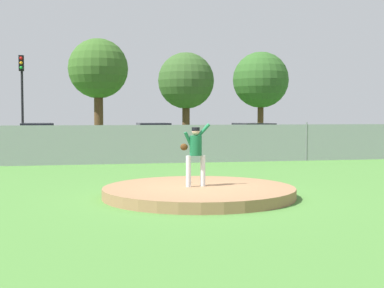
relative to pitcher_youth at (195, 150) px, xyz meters
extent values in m
plane|color=#4C8438|center=(0.08, 5.94, -1.24)|extent=(80.00, 80.00, 0.00)
cube|color=#2B2B2D|center=(0.08, 14.44, -1.24)|extent=(44.00, 7.00, 0.01)
cylinder|color=#99704C|center=(0.08, -0.06, -1.10)|extent=(5.02, 5.02, 0.27)
cylinder|color=silver|center=(-0.19, -0.03, -0.56)|extent=(0.13, 0.13, 0.82)
cylinder|color=silver|center=(0.21, 0.03, -0.56)|extent=(0.13, 0.13, 0.82)
cylinder|color=#145933|center=(0.01, 0.00, 0.11)|extent=(0.32, 0.32, 0.52)
cylinder|color=#145933|center=(0.19, 0.00, 0.48)|extent=(0.44, 0.16, 0.43)
cylinder|color=#145933|center=(-0.17, 0.00, 0.25)|extent=(0.29, 0.13, 0.46)
ellipsoid|color=#4C2D14|center=(-0.29, 0.05, 0.08)|extent=(0.20, 0.12, 0.18)
sphere|color=tan|center=(0.01, 0.00, 0.48)|extent=(0.20, 0.20, 0.20)
cylinder|color=black|center=(0.01, 0.00, 0.55)|extent=(0.21, 0.21, 0.09)
sphere|color=white|center=(0.03, 0.86, -0.93)|extent=(0.07, 0.07, 0.07)
cube|color=gray|center=(0.08, 9.94, -0.38)|extent=(37.09, 0.03, 1.71)
cylinder|color=slate|center=(7.50, 9.94, -0.33)|extent=(0.07, 0.07, 1.81)
cube|color=#B7BABF|center=(10.26, 14.44, -0.60)|extent=(2.12, 4.77, 0.65)
cube|color=black|center=(10.26, 14.44, 0.02)|extent=(1.86, 2.66, 0.58)
cylinder|color=black|center=(10.33, 15.89, -0.92)|extent=(1.98, 0.73, 0.64)
cylinder|color=black|center=(10.19, 12.99, -0.92)|extent=(1.98, 0.73, 0.64)
cube|color=#161E4C|center=(0.79, 14.41, -0.53)|extent=(1.77, 4.26, 0.77)
cube|color=black|center=(0.79, 14.41, 0.18)|extent=(1.62, 2.35, 0.65)
cylinder|color=black|center=(0.80, 15.72, -0.92)|extent=(1.81, 0.65, 0.64)
cylinder|color=black|center=(0.78, 13.09, -0.92)|extent=(1.81, 0.65, 0.64)
cube|color=silver|center=(-5.16, 14.93, -0.54)|extent=(2.08, 4.91, 0.76)
cube|color=black|center=(-5.16, 14.93, 0.18)|extent=(1.79, 2.74, 0.66)
cylinder|color=black|center=(-5.27, 16.41, -0.92)|extent=(1.84, 0.77, 0.64)
cylinder|color=black|center=(-5.06, 13.45, -0.92)|extent=(1.84, 0.77, 0.64)
cube|color=tan|center=(6.43, 14.68, -0.54)|extent=(2.12, 4.60, 0.76)
cube|color=black|center=(6.43, 14.68, 0.16)|extent=(1.85, 2.57, 0.63)
cylinder|color=black|center=(6.35, 16.08, -0.92)|extent=(1.94, 0.76, 0.64)
cylinder|color=black|center=(6.52, 13.29, -0.92)|extent=(1.94, 0.76, 0.64)
cube|color=#A81919|center=(3.59, 14.33, -0.56)|extent=(2.10, 4.23, 0.72)
cube|color=black|center=(3.59, 14.33, 0.09)|extent=(1.84, 2.37, 0.57)
cylinder|color=black|center=(3.51, 15.61, -0.92)|extent=(1.95, 0.75, 0.64)
cylinder|color=black|center=(3.66, 13.06, -0.92)|extent=(1.95, 0.75, 0.64)
cone|color=orange|center=(-2.27, 11.72, -0.96)|extent=(0.32, 0.32, 0.55)
cube|color=black|center=(-2.27, 11.72, -1.22)|extent=(0.40, 0.40, 0.03)
cylinder|color=black|center=(-6.29, 18.81, 1.56)|extent=(0.14, 0.14, 5.60)
cube|color=black|center=(-6.29, 18.63, 3.91)|extent=(0.28, 0.24, 0.90)
sphere|color=red|center=(-6.29, 18.51, 4.18)|extent=(0.18, 0.18, 0.18)
sphere|color=orange|center=(-6.29, 18.51, 3.91)|extent=(0.18, 0.18, 0.18)
sphere|color=green|center=(-6.29, 18.51, 3.64)|extent=(0.18, 0.18, 0.18)
cylinder|color=#4C331E|center=(-1.82, 22.22, 0.69)|extent=(0.59, 0.59, 3.86)
sphere|color=#376123|center=(-1.82, 22.22, 4.00)|extent=(3.94, 3.94, 3.94)
cylinder|color=#4C331E|center=(4.22, 22.92, 0.36)|extent=(0.52, 0.52, 3.19)
sphere|color=#365A27|center=(4.22, 22.92, 3.32)|extent=(3.91, 3.91, 3.91)
cylinder|color=#4C331E|center=(9.42, 22.15, 0.39)|extent=(0.42, 0.42, 3.26)
sphere|color=#305E24|center=(9.42, 22.15, 3.40)|extent=(3.92, 3.92, 3.92)
camera|label=1|loc=(-2.88, -13.53, 0.90)|focal=49.73mm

